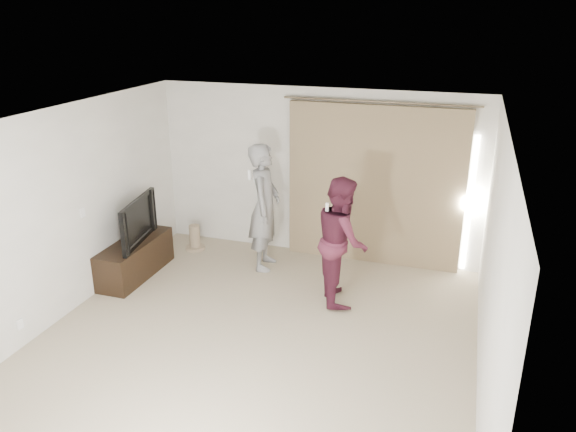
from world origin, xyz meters
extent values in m
plane|color=tan|center=(0.00, 0.00, 0.00)|extent=(5.50, 5.50, 0.00)
cube|color=silver|center=(0.00, 2.75, 1.30)|extent=(5.00, 0.04, 2.60)
cube|color=silver|center=(-2.50, 0.00, 1.30)|extent=(0.04, 5.50, 2.60)
cube|color=white|center=(-2.48, 0.40, 1.20)|extent=(0.02, 0.08, 0.12)
cube|color=white|center=(-2.48, -0.90, 0.30)|extent=(0.02, 0.08, 0.12)
cube|color=white|center=(0.00, 0.00, 2.60)|extent=(5.00, 5.50, 0.01)
cube|color=#957E5B|center=(0.90, 2.68, 1.20)|extent=(2.60, 0.10, 2.40)
cylinder|color=brown|center=(0.90, 2.68, 2.44)|extent=(2.80, 0.03, 0.03)
cube|color=white|center=(2.26, 2.72, 1.05)|extent=(0.08, 0.04, 2.00)
cube|color=black|center=(-2.27, 1.12, 0.26)|extent=(0.48, 1.37, 0.53)
imported|color=black|center=(-2.27, 1.12, 0.85)|extent=(0.33, 1.14, 0.65)
cylinder|color=tan|center=(-1.88, 2.23, 0.03)|extent=(0.31, 0.31, 0.05)
cylinder|color=tan|center=(-1.88, 2.23, 0.23)|extent=(0.17, 0.17, 0.36)
imported|color=gray|center=(-0.58, 2.00, 0.94)|extent=(0.55, 0.75, 1.89)
cube|color=white|center=(-0.76, 1.90, 1.45)|extent=(0.04, 0.04, 0.14)
cube|color=white|center=(-0.76, 2.12, 1.32)|extent=(0.05, 0.05, 0.09)
imported|color=#501C2E|center=(0.72, 1.36, 0.85)|extent=(0.90, 1.00, 1.70)
cube|color=white|center=(0.54, 1.26, 1.30)|extent=(0.04, 0.04, 0.14)
cube|color=white|center=(0.54, 1.48, 1.19)|extent=(0.05, 0.05, 0.09)
camera|label=1|loc=(2.13, -5.23, 3.69)|focal=35.00mm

